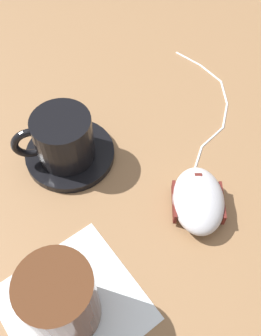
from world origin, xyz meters
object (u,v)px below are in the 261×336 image
saucer (70,154)px  computer_mouse (198,200)px  drinking_glass (61,300)px  coffee_cup (62,138)px

saucer → computer_mouse: 0.19m
saucer → computer_mouse: bearing=-159.6°
computer_mouse → drinking_glass: 0.20m
saucer → coffee_cup: bearing=87.7°
drinking_glass → coffee_cup: bearing=-37.6°
saucer → computer_mouse: (-0.18, -0.07, 0.01)m
coffee_cup → computer_mouse: (-0.18, -0.07, -0.03)m
drinking_glass → saucer: bearing=-39.1°
saucer → drinking_glass: 0.22m
coffee_cup → drinking_glass: size_ratio=1.05×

